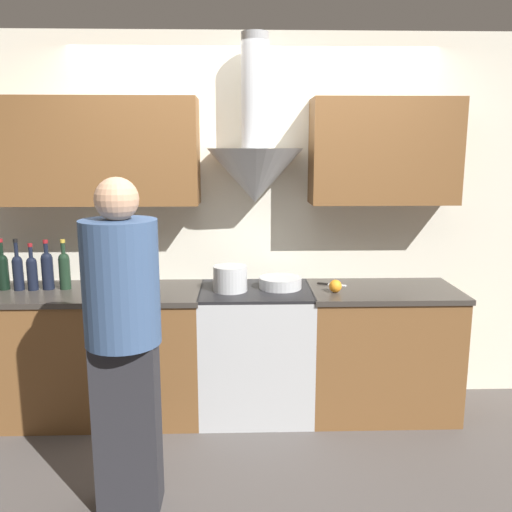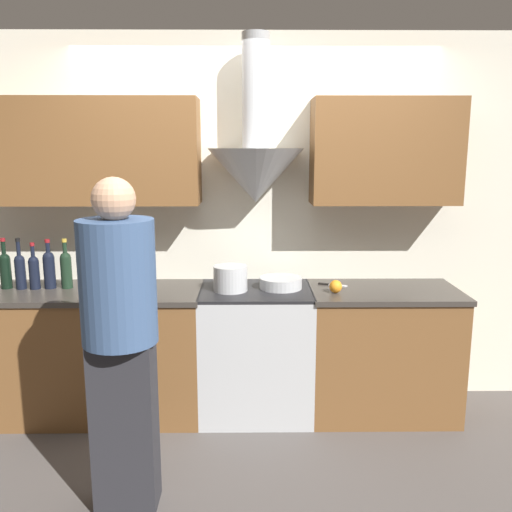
{
  "view_description": "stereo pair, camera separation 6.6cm",
  "coord_description": "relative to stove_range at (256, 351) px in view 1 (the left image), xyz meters",
  "views": [
    {
      "loc": [
        -0.1,
        -3.22,
        1.82
      ],
      "look_at": [
        0.0,
        0.22,
        1.14
      ],
      "focal_mm": 38.0,
      "sensor_mm": 36.0,
      "label": 1
    },
    {
      "loc": [
        -0.04,
        -3.22,
        1.82
      ],
      "look_at": [
        0.0,
        0.22,
        1.14
      ],
      "focal_mm": 38.0,
      "sensor_mm": 36.0,
      "label": 2
    }
  ],
  "objects": [
    {
      "name": "wall_back",
      "position": [
        -0.07,
        0.26,
        1.02
      ],
      "size": [
        8.4,
        0.64,
        2.6
      ],
      "color": "silver",
      "rests_on": "ground_plane"
    },
    {
      "name": "wine_bottle_3",
      "position": [
        -1.4,
        0.05,
        0.58
      ],
      "size": [
        0.08,
        0.08,
        0.34
      ],
      "color": "black",
      "rests_on": "counter_left"
    },
    {
      "name": "wine_bottle_4",
      "position": [
        -1.29,
        0.05,
        0.58
      ],
      "size": [
        0.08,
        0.08,
        0.34
      ],
      "color": "black",
      "rests_on": "counter_left"
    },
    {
      "name": "stock_pot",
      "position": [
        -0.17,
        -0.03,
        0.52
      ],
      "size": [
        0.23,
        0.23,
        0.17
      ],
      "color": "#B7BABC",
      "rests_on": "stove_range"
    },
    {
      "name": "counter_right",
      "position": [
        0.87,
        -0.0,
        -0.0
      ],
      "size": [
        1.01,
        0.62,
        0.89
      ],
      "color": "brown",
      "rests_on": "ground_plane"
    },
    {
      "name": "person_foreground_left",
      "position": [
        -0.67,
        -1.01,
        0.48
      ],
      "size": [
        0.37,
        0.37,
        1.69
      ],
      "color": "#28282D",
      "rests_on": "ground_plane"
    },
    {
      "name": "ground_plane",
      "position": [
        0.0,
        -0.33,
        -0.45
      ],
      "size": [
        12.0,
        12.0,
        0.0
      ],
      "primitive_type": "plane",
      "color": "#4C4744"
    },
    {
      "name": "counter_left",
      "position": [
        -1.08,
        -0.0,
        -0.0
      ],
      "size": [
        1.42,
        0.62,
        0.89
      ],
      "color": "brown",
      "rests_on": "ground_plane"
    },
    {
      "name": "chefs_knife",
      "position": [
        0.54,
        0.1,
        0.44
      ],
      "size": [
        0.2,
        0.11,
        0.01
      ],
      "rotation": [
        0.0,
        0.0,
        -0.44
      ],
      "color": "silver",
      "rests_on": "counter_right"
    },
    {
      "name": "wine_bottle_0",
      "position": [
        -1.7,
        0.05,
        0.58
      ],
      "size": [
        0.07,
        0.07,
        0.35
      ],
      "color": "black",
      "rests_on": "counter_left"
    },
    {
      "name": "stove_range",
      "position": [
        0.0,
        0.0,
        0.0
      ],
      "size": [
        0.76,
        0.6,
        0.89
      ],
      "color": "#B7BABC",
      "rests_on": "ground_plane"
    },
    {
      "name": "wine_bottle_2",
      "position": [
        -1.5,
        0.03,
        0.57
      ],
      "size": [
        0.07,
        0.07,
        0.32
      ],
      "color": "black",
      "rests_on": "counter_left"
    },
    {
      "name": "orange_fruit",
      "position": [
        0.52,
        -0.09,
        0.48
      ],
      "size": [
        0.08,
        0.08,
        0.08
      ],
      "color": "orange",
      "rests_on": "counter_right"
    },
    {
      "name": "mixing_bowl",
      "position": [
        0.17,
        0.03,
        0.48
      ],
      "size": [
        0.29,
        0.29,
        0.07
      ],
      "color": "#B7BABC",
      "rests_on": "stove_range"
    },
    {
      "name": "wine_bottle_1",
      "position": [
        -1.59,
        0.03,
        0.57
      ],
      "size": [
        0.07,
        0.07,
        0.35
      ],
      "color": "black",
      "rests_on": "counter_left"
    }
  ]
}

